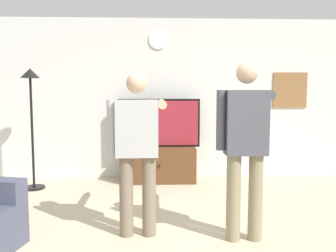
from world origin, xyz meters
name	(u,v)px	position (x,y,z in m)	size (l,w,h in m)	color
ground_plane	(178,250)	(0.00, 0.00, 0.00)	(8.40, 8.40, 0.00)	beige
back_wall	(166,99)	(0.00, 2.95, 1.35)	(6.40, 0.10, 2.70)	silver
tv_stand	(159,164)	(-0.13, 2.60, 0.28)	(1.18, 0.56, 0.56)	brown
television	(159,123)	(-0.13, 2.65, 0.96)	(1.35, 0.07, 0.79)	black
wall_clock	(158,40)	(-0.13, 2.89, 2.34)	(0.32, 0.32, 0.03)	white
framed_picture	(290,90)	(2.14, 2.90, 1.50)	(0.59, 0.04, 0.60)	olive
floor_lamp	(31,103)	(-2.04, 2.21, 1.30)	(0.32, 0.32, 1.82)	black
person_standing_nearer_lamp	(137,144)	(-0.38, 0.38, 0.94)	(0.60, 0.78, 1.66)	#7A6B56
person_standing_nearer_couch	(245,141)	(0.68, 0.22, 1.00)	(0.58, 0.78, 1.76)	gray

